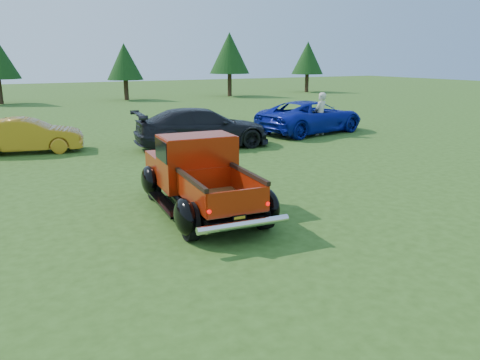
{
  "coord_description": "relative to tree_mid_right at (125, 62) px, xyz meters",
  "views": [
    {
      "loc": [
        -3.85,
        -7.64,
        3.3
      ],
      "look_at": [
        0.35,
        0.2,
        0.97
      ],
      "focal_mm": 35.0,
      "sensor_mm": 36.0,
      "label": 1
    }
  ],
  "objects": [
    {
      "name": "pickup_truck",
      "position": [
        -5.92,
        -28.27,
        -2.18
      ],
      "size": [
        2.4,
        4.6,
        1.66
      ],
      "rotation": [
        0.0,
        0.0,
        -0.08
      ],
      "color": "black",
      "rests_on": "ground"
    },
    {
      "name": "tree_far_east",
      "position": [
        18.0,
        0.5,
        0.27
      ],
      "size": [
        3.07,
        3.07,
        4.8
      ],
      "color": "#332114",
      "rests_on": "ground"
    },
    {
      "name": "tree_east",
      "position": [
        9.0,
        -0.5,
        0.68
      ],
      "size": [
        3.46,
        3.46,
        5.4
      ],
      "color": "#332114",
      "rests_on": "ground"
    },
    {
      "name": "show_car_blue",
      "position": [
        2.88,
        -20.62,
        -2.25
      ],
      "size": [
        5.54,
        3.29,
        1.44
      ],
      "primitive_type": "imported",
      "rotation": [
        0.0,
        0.0,
        1.75
      ],
      "color": "#0D1A97",
      "rests_on": "ground"
    },
    {
      "name": "ground",
      "position": [
        -6.0,
        -30.0,
        -2.97
      ],
      "size": [
        120.0,
        120.0,
        0.0
      ],
      "primitive_type": "plane",
      "color": "#2F4E16",
      "rests_on": "ground"
    },
    {
      "name": "tree_mid_right",
      "position": [
        0.0,
        0.0,
        0.0
      ],
      "size": [
        2.82,
        2.82,
        4.4
      ],
      "color": "#332114",
      "rests_on": "ground"
    },
    {
      "name": "show_car_grey",
      "position": [
        -2.84,
        -21.57,
        -2.23
      ],
      "size": [
        5.29,
        2.62,
        1.48
      ],
      "primitive_type": "imported",
      "rotation": [
        0.0,
        0.0,
        1.46
      ],
      "color": "black",
      "rests_on": "ground"
    },
    {
      "name": "spectator",
      "position": [
        2.83,
        -21.36,
        -2.05
      ],
      "size": [
        0.79,
        0.65,
        1.85
      ],
      "primitive_type": "imported",
      "rotation": [
        0.0,
        0.0,
        3.5
      ],
      "color": "beige",
      "rests_on": "ground"
    },
    {
      "name": "show_car_yellow",
      "position": [
        -8.75,
        -19.57,
        -2.36
      ],
      "size": [
        3.93,
        2.03,
        1.23
      ],
      "primitive_type": "imported",
      "rotation": [
        0.0,
        0.0,
        1.37
      ],
      "color": "#BE7D19",
      "rests_on": "ground"
    }
  ]
}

